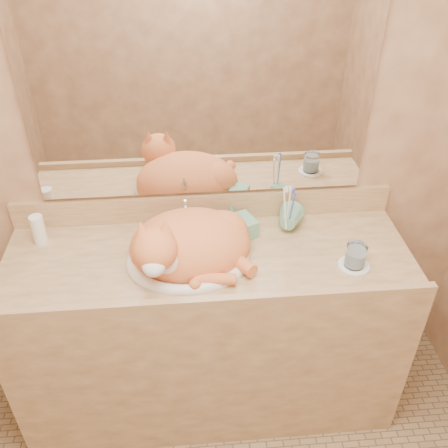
{
  "coord_description": "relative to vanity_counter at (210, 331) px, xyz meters",
  "views": [
    {
      "loc": [
        -0.07,
        -0.78,
        2.09
      ],
      "look_at": [
        0.06,
        0.7,
        1.02
      ],
      "focal_mm": 40.0,
      "sensor_mm": 36.0,
      "label": 1
    }
  ],
  "objects": [
    {
      "name": "wall_back",
      "position": [
        0.0,
        0.28,
        0.82
      ],
      "size": [
        2.4,
        0.02,
        2.5
      ],
      "primitive_type": "cube",
      "color": "#8A5D3E",
      "rests_on": "ground"
    },
    {
      "name": "vanity_counter",
      "position": [
        0.0,
        0.0,
        0.0
      ],
      "size": [
        1.6,
        0.55,
        0.85
      ],
      "primitive_type": null,
      "color": "olive",
      "rests_on": "floor"
    },
    {
      "name": "mirror",
      "position": [
        0.0,
        0.26,
        0.97
      ],
      "size": [
        1.3,
        0.02,
        0.8
      ],
      "primitive_type": "cube",
      "color": "white",
      "rests_on": "wall_back"
    },
    {
      "name": "sink_basin",
      "position": [
        -0.08,
        -0.02,
        0.5
      ],
      "size": [
        0.47,
        0.39,
        0.14
      ],
      "primitive_type": null,
      "rotation": [
        0.0,
        0.0,
        -0.01
      ],
      "color": "white",
      "rests_on": "vanity_counter"
    },
    {
      "name": "faucet",
      "position": [
        -0.08,
        0.16,
        0.5
      ],
      "size": [
        0.05,
        0.11,
        0.15
      ],
      "primitive_type": null,
      "rotation": [
        0.0,
        0.0,
        0.12
      ],
      "color": "silver",
      "rests_on": "vanity_counter"
    },
    {
      "name": "cat",
      "position": [
        -0.08,
        -0.01,
        0.51
      ],
      "size": [
        0.5,
        0.42,
        0.26
      ],
      "primitive_type": null,
      "rotation": [
        0.0,
        0.0,
        0.07
      ],
      "color": "#D56331",
      "rests_on": "sink_basin"
    },
    {
      "name": "soap_dispenser",
      "position": [
        0.18,
        0.09,
        0.51
      ],
      "size": [
        0.1,
        0.1,
        0.17
      ],
      "primitive_type": "imported",
      "rotation": [
        0.0,
        0.0,
        0.42
      ],
      "color": "#69A885",
      "rests_on": "vanity_counter"
    },
    {
      "name": "toothbrush_cup",
      "position": [
        0.33,
        0.11,
        0.48
      ],
      "size": [
        0.14,
        0.14,
        0.1
      ],
      "primitive_type": "imported",
      "rotation": [
        0.0,
        0.0,
        -0.43
      ],
      "color": "#69A885",
      "rests_on": "vanity_counter"
    },
    {
      "name": "toothbrushes",
      "position": [
        0.33,
        0.11,
        0.56
      ],
      "size": [
        0.04,
        0.04,
        0.23
      ],
      "primitive_type": null,
      "color": "white",
      "rests_on": "toothbrush_cup"
    },
    {
      "name": "saucer",
      "position": [
        0.55,
        -0.11,
        0.43
      ],
      "size": [
        0.12,
        0.12,
        0.01
      ],
      "primitive_type": "cylinder",
      "color": "white",
      "rests_on": "vanity_counter"
    },
    {
      "name": "water_glass",
      "position": [
        0.55,
        -0.11,
        0.48
      ],
      "size": [
        0.08,
        0.08,
        0.09
      ],
      "primitive_type": "cylinder",
      "color": "silver",
      "rests_on": "saucer"
    },
    {
      "name": "lotion_bottle",
      "position": [
        -0.67,
        0.15,
        0.49
      ],
      "size": [
        0.05,
        0.05,
        0.13
      ],
      "primitive_type": "cylinder",
      "color": "white",
      "rests_on": "vanity_counter"
    }
  ]
}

